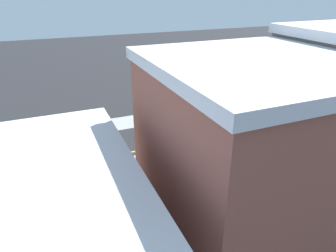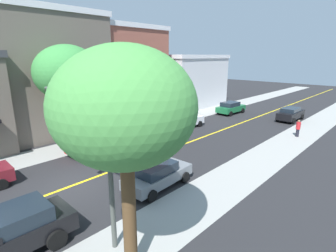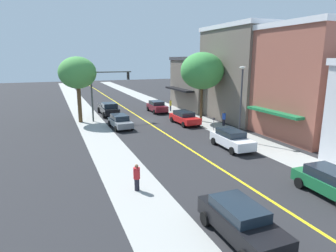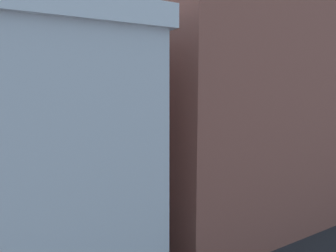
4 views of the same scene
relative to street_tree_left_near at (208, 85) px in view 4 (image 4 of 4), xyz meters
The scene contains 19 objects.
ground_plane 9.56m from the street_tree_left_near, 167.92° to the left, with size 140.00×140.00×0.00m, color #262628.
sidewalk_left 15.05m from the street_tree_left_near, behind, with size 3.25×126.00×0.01m, color #9E9E99.
sidewalk_right 6.11m from the street_tree_left_near, 123.54° to the left, with size 3.25×126.00×0.01m, color #9E9E99.
road_centerline_stripe 9.56m from the street_tree_left_near, 167.92° to the left, with size 0.20×126.00×0.00m, color yellow.
pale_office_building 25.34m from the street_tree_left_near, 143.93° to the left, with size 9.61×8.89×10.68m.
street_tree_left_near is the anchor object (origin of this frame).
street_tree_right_corner 14.53m from the street_tree_left_near, 159.89° to the left, with size 5.06×5.06×8.20m.
fire_hydrant 14.68m from the street_tree_left_near, 162.64° to the left, with size 0.44×0.24×0.84m.
parking_meter 16.66m from the street_tree_left_near, 143.33° to the left, with size 0.12×0.18×1.35m.
traffic_light_mast 3.39m from the street_tree_left_near, behind, with size 4.97×0.32×6.21m.
street_lamp 19.05m from the street_tree_left_near, 132.54° to the left, with size 0.70×0.36×6.81m.
red_sedan_left_curb 13.47m from the street_tree_left_near, 153.22° to the left, with size 2.20×4.75×1.47m.
grey_sedan_right_curb 7.97m from the street_tree_left_near, 127.02° to the left, with size 2.11×4.39×1.47m.
white_sedan_left_curb 19.75m from the street_tree_left_near, 124.42° to the left, with size 2.11×4.60×1.57m.
maroon_sedan_left_curb 12.22m from the street_tree_left_near, 165.20° to the right, with size 2.09×4.45×1.57m.
black_pickup_truck 7.07m from the street_tree_left_near, 141.30° to the right, with size 2.20×6.13×1.78m.
pedestrian_blue_shirt 17.69m from the street_tree_left_near, 151.40° to the left, with size 0.39×0.39×1.63m.
pedestrian_red_shirt 21.31m from the street_tree_left_near, 93.02° to the left, with size 0.38×0.38×1.60m.
pedestrian_yellow_shirt 14.26m from the street_tree_left_near, 166.31° to the right, with size 0.30×0.30×1.64m.
Camera 4 is at (-23.84, 22.23, 5.80)m, focal length 31.22 mm.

